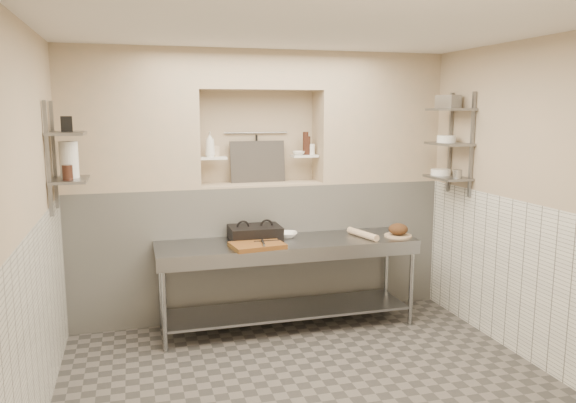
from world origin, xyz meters
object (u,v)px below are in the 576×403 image
object	(u,v)px
mixing_bowl	(287,235)
jug_left	(69,160)
cutting_board	(257,245)
bread_loaf	(398,229)
panini_press	(255,233)
rolling_pin	(363,234)
prep_table	(288,266)
bottle_soap	(210,144)
bowl_alcove	(299,153)

from	to	relation	value
mixing_bowl	jug_left	bearing A→B (deg)	-173.27
cutting_board	mixing_bowl	distance (m)	0.52
bread_loaf	panini_press	bearing A→B (deg)	170.36
rolling_pin	mixing_bowl	bearing A→B (deg)	163.80
mixing_bowl	bread_loaf	xyz separation A→B (m)	(1.12, -0.27, 0.05)
cutting_board	jug_left	size ratio (longest dim) A/B	1.55
prep_table	cutting_board	world-z (taller)	cutting_board
cutting_board	bottle_soap	world-z (taller)	bottle_soap
prep_table	rolling_pin	world-z (taller)	rolling_pin
rolling_pin	bread_loaf	xyz separation A→B (m)	(0.37, -0.05, 0.04)
rolling_pin	bowl_alcove	world-z (taller)	bowl_alcove
cutting_board	rolling_pin	distance (m)	1.15
bread_loaf	jug_left	bearing A→B (deg)	179.46
mixing_bowl	bottle_soap	size ratio (longest dim) A/B	0.84
prep_table	bottle_soap	bearing A→B (deg)	140.51
cutting_board	jug_left	distance (m)	1.85
bread_loaf	bowl_alcove	xyz separation A→B (m)	(-0.89, 0.65, 0.76)
bowl_alcove	jug_left	bearing A→B (deg)	-164.72
prep_table	bowl_alcove	bearing A→B (deg)	63.33
panini_press	mixing_bowl	distance (m)	0.34
mixing_bowl	panini_press	bearing A→B (deg)	-176.45
mixing_bowl	bottle_soap	bearing A→B (deg)	151.41
prep_table	bottle_soap	distance (m)	1.49
mixing_bowl	rolling_pin	bearing A→B (deg)	-16.20
cutting_board	bread_loaf	xyz separation A→B (m)	(1.51, 0.08, 0.05)
panini_press	jug_left	distance (m)	1.88
prep_table	rolling_pin	xyz separation A→B (m)	(0.79, -0.05, 0.29)
rolling_pin	bowl_alcove	bearing A→B (deg)	130.59
mixing_bowl	bottle_soap	world-z (taller)	bottle_soap
bread_loaf	bowl_alcove	bearing A→B (deg)	143.77
mixing_bowl	rolling_pin	size ratio (longest dim) A/B	0.48
bottle_soap	jug_left	bearing A→B (deg)	-154.32
prep_table	panini_press	bearing A→B (deg)	153.79
cutting_board	mixing_bowl	world-z (taller)	mixing_bowl
cutting_board	mixing_bowl	bearing A→B (deg)	41.92
rolling_pin	jug_left	bearing A→B (deg)	-179.56
cutting_board	bottle_soap	size ratio (longest dim) A/B	1.86
cutting_board	bottle_soap	distance (m)	1.23
mixing_bowl	bowl_alcove	size ratio (longest dim) A/B	1.64
prep_table	rolling_pin	size ratio (longest dim) A/B	5.70
cutting_board	bowl_alcove	size ratio (longest dim) A/B	3.65
prep_table	cutting_board	bearing A→B (deg)	-152.94
bread_loaf	bottle_soap	bearing A→B (deg)	160.27
cutting_board	rolling_pin	world-z (taller)	rolling_pin
panini_press	bread_loaf	bearing A→B (deg)	-9.06
cutting_board	panini_press	bearing A→B (deg)	81.48
panini_press	cutting_board	size ratio (longest dim) A/B	1.06
panini_press	bowl_alcove	world-z (taller)	bowl_alcove
cutting_board	jug_left	bearing A→B (deg)	176.22
bowl_alcove	bottle_soap	bearing A→B (deg)	179.34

